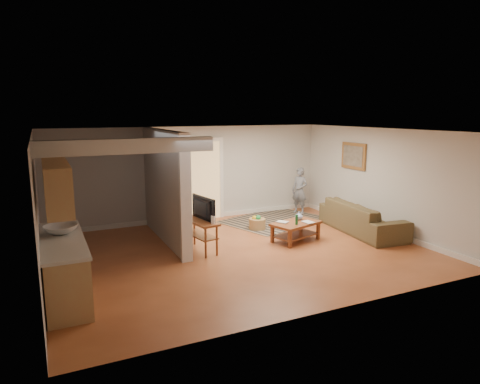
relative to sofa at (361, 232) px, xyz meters
name	(u,v)px	position (x,y,z in m)	size (l,w,h in m)	color
ground	(240,251)	(-3.30, -0.09, 0.00)	(7.50, 7.50, 0.00)	brown
room_shell	(184,183)	(-4.37, 0.34, 1.46)	(7.54, 6.02, 2.52)	beige
area_rug	(274,220)	(-1.35, 1.89, 0.01)	(2.60, 1.90, 0.01)	black
sofa	(361,232)	(0.00, 0.00, 0.00)	(2.47, 0.97, 0.72)	#4C3E26
coffee_table	(296,226)	(-1.84, 0.07, 0.34)	(1.24, 0.93, 0.65)	maroon
tv_console	(200,223)	(-4.04, 0.31, 0.61)	(0.58, 1.11, 0.91)	maroon
speaker_left	(185,223)	(-4.19, 0.87, 0.49)	(0.10, 0.10, 0.97)	black
speaker_right	(160,207)	(-4.30, 2.50, 0.52)	(0.10, 0.10, 1.04)	black
toy_basket	(257,223)	(-2.19, 1.29, 0.15)	(0.42, 0.42, 0.37)	#A48647
child	(299,213)	(-0.30, 2.30, 0.00)	(0.48, 0.32, 1.32)	gray
toddler	(175,224)	(-3.90, 2.61, 0.00)	(0.40, 0.31, 0.82)	#1E243F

